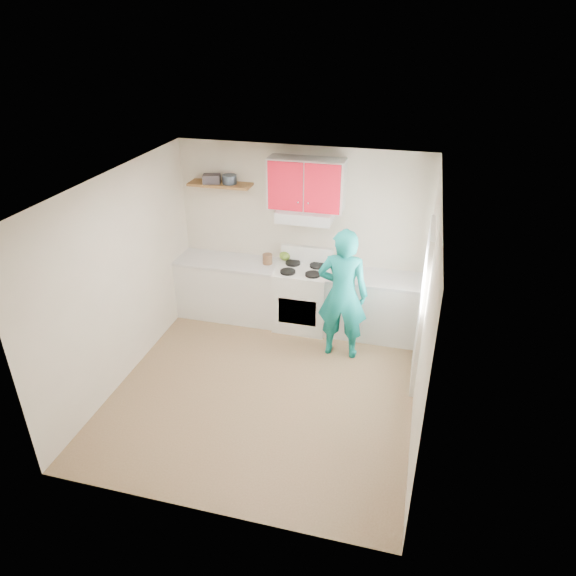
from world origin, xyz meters
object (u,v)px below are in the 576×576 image
(kettle, at_px, (285,256))
(crock, at_px, (267,260))
(tin, at_px, (229,179))
(person, at_px, (343,294))
(stove, at_px, (302,298))

(kettle, distance_m, crock, 0.29)
(kettle, height_order, crock, crock)
(tin, height_order, person, tin)
(person, bearing_deg, tin, -23.58)
(tin, distance_m, crock, 1.26)
(crock, bearing_deg, person, -28.04)
(stove, relative_size, person, 0.50)
(stove, relative_size, crock, 5.42)
(person, bearing_deg, crock, -28.30)
(tin, distance_m, kettle, 1.36)
(crock, bearing_deg, kettle, 41.93)
(tin, relative_size, kettle, 1.21)
(stove, relative_size, kettle, 5.47)
(crock, bearing_deg, stove, -6.65)
(stove, height_order, kettle, kettle)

